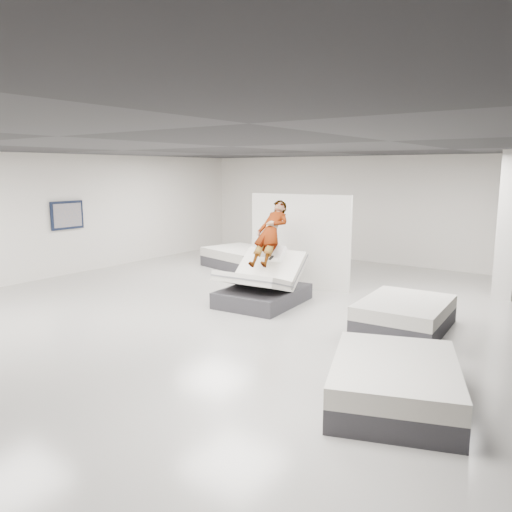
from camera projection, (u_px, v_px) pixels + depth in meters
name	position (u px, v px, depth m)	size (l,w,h in m)	color
room	(231.00, 234.00, 9.36)	(14.00, 14.04, 3.20)	#A7A49E
hero_bed	(263.00, 286.00, 10.45)	(1.56, 1.98, 1.18)	#323236
person	(270.00, 245.00, 10.58)	(0.61, 0.40, 1.67)	slate
remote	(271.00, 258.00, 10.20)	(0.05, 0.14, 0.03)	black
divider_panel	(300.00, 241.00, 11.79)	(2.44, 0.11, 2.22)	white
flat_bed_right_far	(404.00, 315.00, 8.82)	(1.50, 1.93, 0.51)	#323236
flat_bed_right_near	(395.00, 383.00, 5.97)	(2.02, 2.31, 0.53)	#323236
flat_bed_left_far	(241.00, 258.00, 14.41)	(2.28, 1.92, 0.55)	#323236
column	(508.00, 226.00, 10.67)	(0.40, 0.40, 3.20)	silver
wall_poster	(67.00, 215.00, 13.17)	(0.06, 0.95, 0.75)	black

